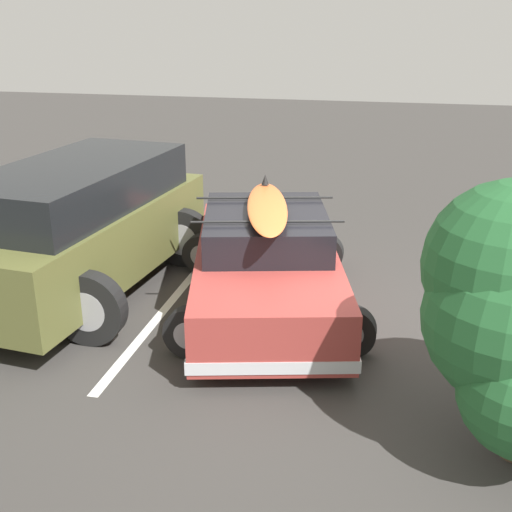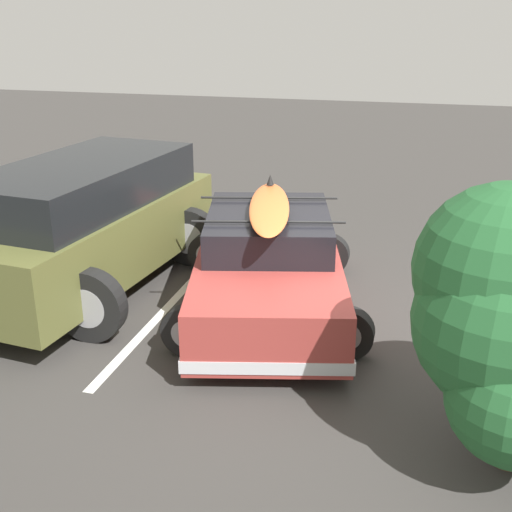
# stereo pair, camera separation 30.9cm
# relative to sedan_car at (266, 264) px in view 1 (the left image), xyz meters

# --- Properties ---
(ground_plane) EXTENTS (44.00, 44.00, 0.02)m
(ground_plane) POSITION_rel_sedan_car_xyz_m (-0.65, 0.37, -0.62)
(ground_plane) COLOR #383533
(ground_plane) RESTS_ON ground
(parking_stripe) EXTENTS (0.12, 4.85, 0.00)m
(parking_stripe) POSITION_rel_sedan_car_xyz_m (1.28, 0.03, -0.61)
(parking_stripe) COLOR silver
(parking_stripe) RESTS_ON ground
(sedan_car) EXTENTS (2.91, 4.34, 1.55)m
(sedan_car) POSITION_rel_sedan_car_xyz_m (0.00, 0.00, 0.00)
(sedan_car) COLOR #9E3833
(sedan_car) RESTS_ON ground
(suv_car) EXTENTS (2.92, 4.66, 1.79)m
(suv_car) POSITION_rel_sedan_car_xyz_m (2.56, -0.02, 0.33)
(suv_car) COLOR brown
(suv_car) RESTS_ON ground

